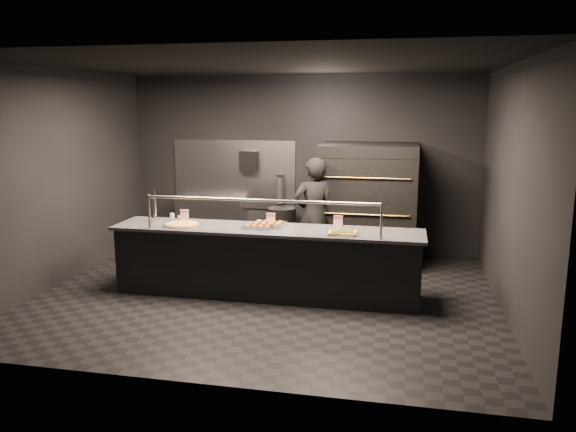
% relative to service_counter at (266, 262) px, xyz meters
% --- Properties ---
extents(room, '(6.04, 6.00, 3.00)m').
position_rel_service_counter_xyz_m(room, '(-0.02, 0.05, 1.03)').
color(room, black).
rests_on(room, ground).
extents(service_counter, '(4.10, 0.78, 1.37)m').
position_rel_service_counter_xyz_m(service_counter, '(0.00, 0.00, 0.00)').
color(service_counter, black).
rests_on(service_counter, ground).
extents(pizza_oven, '(1.50, 1.23, 1.91)m').
position_rel_service_counter_xyz_m(pizza_oven, '(1.20, 1.90, 0.50)').
color(pizza_oven, black).
rests_on(pizza_oven, ground).
extents(prep_shelf, '(1.20, 0.35, 0.90)m').
position_rel_service_counter_xyz_m(prep_shelf, '(-1.60, 2.32, -0.01)').
color(prep_shelf, '#99999E').
rests_on(prep_shelf, ground).
extents(towel_dispenser, '(0.30, 0.20, 0.35)m').
position_rel_service_counter_xyz_m(towel_dispenser, '(-0.90, 2.39, 1.09)').
color(towel_dispenser, black).
rests_on(towel_dispenser, room).
extents(fire_extinguisher, '(0.14, 0.14, 0.51)m').
position_rel_service_counter_xyz_m(fire_extinguisher, '(-0.35, 2.40, 0.60)').
color(fire_extinguisher, '#B2B2B7').
rests_on(fire_extinguisher, room).
extents(beer_tap, '(0.13, 0.18, 0.48)m').
position_rel_service_counter_xyz_m(beer_tap, '(-1.60, 0.08, 0.59)').
color(beer_tap, silver).
rests_on(beer_tap, service_counter).
extents(round_pizza, '(0.51, 0.51, 0.03)m').
position_rel_service_counter_xyz_m(round_pizza, '(-1.14, -0.08, 0.47)').
color(round_pizza, silver).
rests_on(round_pizza, service_counter).
extents(slider_tray_a, '(0.45, 0.37, 0.06)m').
position_rel_service_counter_xyz_m(slider_tray_a, '(-0.10, -0.01, 0.48)').
color(slider_tray_a, silver).
rests_on(slider_tray_a, service_counter).
extents(slider_tray_b, '(0.50, 0.42, 0.07)m').
position_rel_service_counter_xyz_m(slider_tray_b, '(-0.00, 0.13, 0.48)').
color(slider_tray_b, silver).
rests_on(slider_tray_b, service_counter).
extents(square_pizza, '(0.44, 0.44, 0.05)m').
position_rel_service_counter_xyz_m(square_pizza, '(1.02, -0.15, 0.47)').
color(square_pizza, silver).
rests_on(square_pizza, service_counter).
extents(condiment_jar, '(0.16, 0.06, 0.10)m').
position_rel_service_counter_xyz_m(condiment_jar, '(-1.37, 0.20, 0.50)').
color(condiment_jar, silver).
rests_on(condiment_jar, service_counter).
extents(tent_cards, '(2.28, 0.04, 0.15)m').
position_rel_service_counter_xyz_m(tent_cards, '(-0.11, 0.28, 0.53)').
color(tent_cards, white).
rests_on(tent_cards, service_counter).
extents(trash_bin, '(0.48, 0.48, 0.80)m').
position_rel_service_counter_xyz_m(trash_bin, '(-0.26, 2.10, -0.06)').
color(trash_bin, black).
rests_on(trash_bin, ground).
extents(worker, '(0.76, 0.66, 1.75)m').
position_rel_service_counter_xyz_m(worker, '(0.43, 1.20, 0.41)').
color(worker, black).
rests_on(worker, ground).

